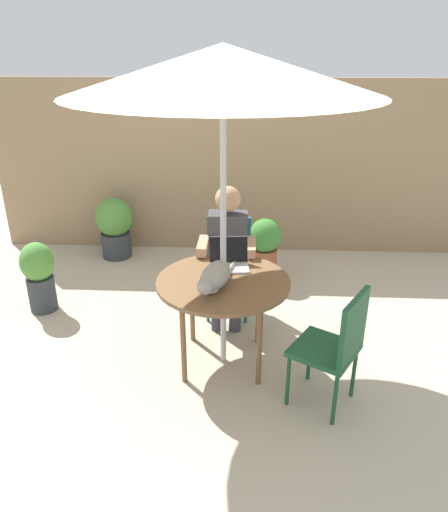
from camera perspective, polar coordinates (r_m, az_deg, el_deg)
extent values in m
plane|color=#BCAD93|center=(3.92, -0.08, -12.23)|extent=(14.00, 14.00, 0.00)
cube|color=#937756|center=(5.65, 1.22, 10.38)|extent=(5.61, 0.08, 1.98)
cylinder|color=brown|center=(3.56, -0.09, -3.08)|extent=(1.00, 1.00, 0.03)
cylinder|color=brown|center=(3.97, 4.12, -5.98)|extent=(0.04, 0.04, 0.68)
cylinder|color=brown|center=(3.99, -3.82, -5.77)|extent=(0.04, 0.04, 0.68)
cylinder|color=brown|center=(3.53, -4.86, -10.18)|extent=(0.04, 0.04, 0.68)
cylinder|color=brown|center=(3.50, 4.23, -10.45)|extent=(0.04, 0.04, 0.68)
cylinder|color=#B7B7BC|center=(3.40, -0.09, 2.58)|extent=(0.04, 0.04, 2.15)
cone|color=beige|center=(3.17, -0.10, 21.28)|extent=(2.03, 2.03, 0.30)
sphere|color=#B7B7BC|center=(3.17, -0.10, 21.55)|extent=(0.06, 0.06, 0.06)
cube|color=#1E606B|center=(4.35, 0.45, -1.86)|extent=(0.40, 0.40, 0.04)
cube|color=#1E606B|center=(4.41, 0.57, 1.94)|extent=(0.40, 0.04, 0.44)
cylinder|color=#1E606B|center=(4.59, 2.67, -3.47)|extent=(0.03, 0.03, 0.41)
cylinder|color=#1E606B|center=(4.61, -1.57, -3.37)|extent=(0.03, 0.03, 0.41)
cylinder|color=#1E606B|center=(4.31, -1.93, -5.44)|extent=(0.03, 0.03, 0.41)
cylinder|color=#1E606B|center=(4.29, 2.62, -5.56)|extent=(0.03, 0.03, 0.41)
cube|color=#194C2D|center=(3.36, 11.80, -10.85)|extent=(0.55, 0.55, 0.04)
cube|color=#194C2D|center=(3.19, 15.14, -8.25)|extent=(0.24, 0.36, 0.44)
cylinder|color=#194C2D|center=(3.32, 13.03, -16.28)|extent=(0.03, 0.03, 0.41)
cylinder|color=#194C2D|center=(3.58, 15.17, -13.21)|extent=(0.03, 0.03, 0.41)
cylinder|color=#194C2D|center=(3.67, 10.12, -11.62)|extent=(0.03, 0.03, 0.41)
cylinder|color=#194C2D|center=(3.42, 7.62, -14.44)|extent=(0.03, 0.03, 0.41)
cube|color=#3F3F47|center=(4.23, 0.47, 1.65)|extent=(0.34, 0.20, 0.54)
sphere|color=tan|center=(4.08, 0.48, 6.80)|extent=(0.22, 0.22, 0.22)
cube|color=#383842|center=(4.19, -0.73, -1.89)|extent=(0.12, 0.30, 0.12)
cylinder|color=#383842|center=(4.18, -0.85, -6.13)|extent=(0.10, 0.10, 0.44)
cube|color=#383842|center=(4.18, 1.46, -1.94)|extent=(0.12, 0.30, 0.12)
cylinder|color=#383842|center=(4.17, 1.36, -6.19)|extent=(0.10, 0.10, 0.44)
cube|color=tan|center=(4.02, -2.52, 1.18)|extent=(0.08, 0.32, 0.08)
cube|color=tan|center=(4.00, 3.19, 1.06)|extent=(0.08, 0.32, 0.08)
cube|color=silver|center=(3.73, 0.63, -1.36)|extent=(0.32, 0.25, 0.02)
cube|color=black|center=(3.78, 0.54, 0.79)|extent=(0.30, 0.09, 0.20)
cube|color=silver|center=(3.79, 0.53, 0.85)|extent=(0.30, 0.09, 0.20)
ellipsoid|color=gray|center=(3.43, -1.00, -2.32)|extent=(0.28, 0.43, 0.17)
sphere|color=gray|center=(3.23, -2.28, -3.71)|extent=(0.11, 0.11, 0.11)
ellipsoid|color=white|center=(3.35, -1.59, -3.70)|extent=(0.15, 0.15, 0.09)
cylinder|color=gray|center=(3.68, 0.83, -1.39)|extent=(0.08, 0.18, 0.04)
cone|color=gray|center=(3.21, -2.80, -2.84)|extent=(0.04, 0.04, 0.03)
cone|color=gray|center=(3.19, -1.79, -2.99)|extent=(0.04, 0.04, 0.03)
cylinder|color=#9E5138|center=(5.14, 4.74, -0.87)|extent=(0.28, 0.28, 0.34)
ellipsoid|color=#3D7F33|center=(5.01, 4.87, 2.48)|extent=(0.36, 0.36, 0.36)
cylinder|color=#33383D|center=(5.79, -12.65, 1.35)|extent=(0.34, 0.34, 0.30)
ellipsoid|color=#4C8C38|center=(5.67, -12.95, 4.49)|extent=(0.43, 0.43, 0.44)
cylinder|color=#33383D|center=(4.83, -20.79, -4.17)|extent=(0.25, 0.25, 0.34)
ellipsoid|color=#4C8C38|center=(4.69, -21.36, -0.65)|extent=(0.30, 0.30, 0.37)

